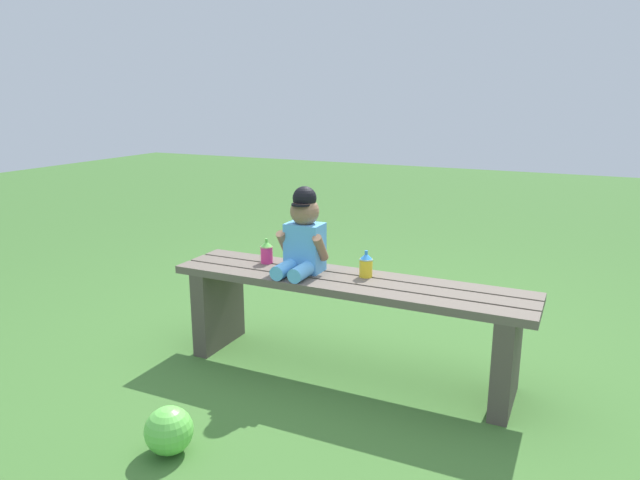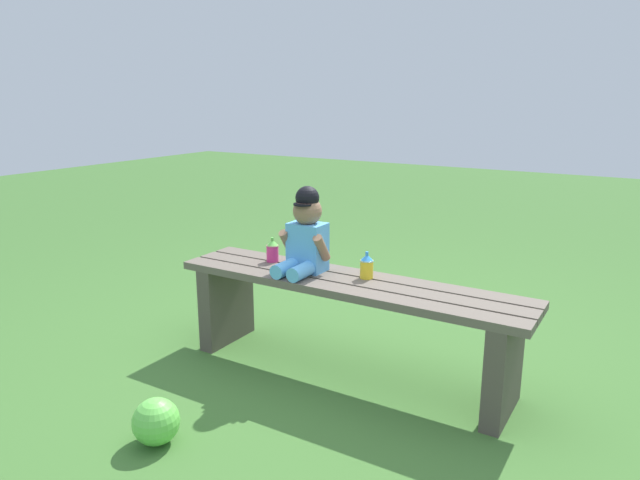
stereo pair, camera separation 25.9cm
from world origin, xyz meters
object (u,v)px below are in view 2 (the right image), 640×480
(park_bench, at_px, (347,310))
(sippy_cup_right, at_px, (367,266))
(child_figure, at_px, (305,235))
(toy_ball, at_px, (156,422))
(sippy_cup_left, at_px, (272,250))

(park_bench, bearing_deg, sippy_cup_right, 43.67)
(child_figure, distance_m, sippy_cup_right, 0.32)
(park_bench, bearing_deg, child_figure, 177.79)
(child_figure, xyz_separation_m, sippy_cup_right, (0.30, 0.05, -0.12))
(child_figure, height_order, toy_ball, child_figure)
(park_bench, bearing_deg, sippy_cup_left, 172.31)
(child_figure, height_order, sippy_cup_right, child_figure)
(park_bench, height_order, sippy_cup_left, sippy_cup_left)
(sippy_cup_left, relative_size, sippy_cup_right, 1.00)
(sippy_cup_right, bearing_deg, sippy_cup_left, 180.00)
(toy_ball, bearing_deg, sippy_cup_left, 97.47)
(sippy_cup_left, height_order, toy_ball, sippy_cup_left)
(child_figure, bearing_deg, sippy_cup_right, 10.23)
(sippy_cup_right, distance_m, toy_ball, 1.10)
(sippy_cup_left, bearing_deg, child_figure, -13.03)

